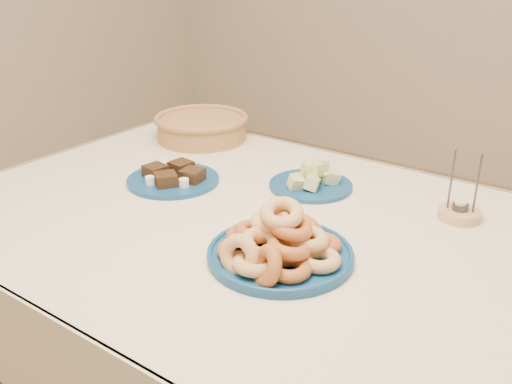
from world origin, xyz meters
TOP-DOWN VIEW (x-y plane):
  - dining_table at (0.00, 0.00)m, footprint 1.71×1.11m
  - donut_platter at (0.12, -0.13)m, footprint 0.36×0.36m
  - melon_plate at (-0.03, 0.25)m, footprint 0.24×0.24m
  - brownie_plate at (-0.37, 0.05)m, footprint 0.32×0.32m
  - wicker_basket at (-0.56, 0.40)m, footprint 0.40×0.40m
  - candle_holder at (0.37, 0.30)m, footprint 0.12×0.12m

SIDE VIEW (x-z plane):
  - dining_table at x=0.00m, z-range 0.27..1.02m
  - brownie_plate at x=-0.37m, z-range 0.74..0.79m
  - candle_holder at x=0.37m, z-range 0.68..0.85m
  - melon_plate at x=-0.03m, z-range 0.73..0.81m
  - donut_platter at x=0.12m, z-range 0.71..0.86m
  - wicker_basket at x=-0.56m, z-range 0.75..0.84m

